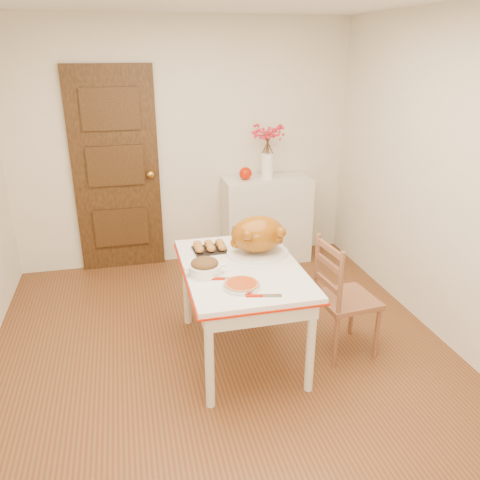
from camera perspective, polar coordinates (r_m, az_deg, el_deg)
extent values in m
cube|color=#592712|center=(3.73, -1.61, -14.22)|extent=(3.50, 4.00, 0.00)
cube|color=beige|center=(5.08, -6.60, 10.93)|extent=(3.50, 0.00, 2.50)
cube|color=beige|center=(1.47, 15.39, -18.70)|extent=(3.50, 0.00, 2.50)
cube|color=beige|center=(3.90, 24.35, 5.86)|extent=(0.00, 4.00, 2.50)
cube|color=black|center=(5.06, -14.39, 7.80)|extent=(0.85, 0.06, 2.06)
cube|color=beige|center=(5.24, 3.14, 2.43)|extent=(0.92, 0.41, 0.92)
sphere|color=#B31700|center=(5.03, 0.66, 7.87)|extent=(0.13, 0.13, 0.13)
cylinder|color=#A73B11|center=(3.15, 0.20, -5.27)|extent=(0.26, 0.26, 0.05)
cylinder|color=white|center=(3.90, -0.44, 0.72)|extent=(0.07, 0.07, 0.11)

